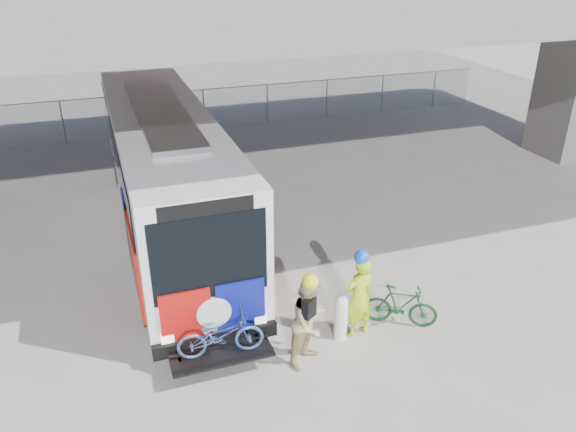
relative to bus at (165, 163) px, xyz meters
name	(u,v)px	position (x,y,z in m)	size (l,w,h in m)	color
ground	(260,257)	(2.00, -2.45, -2.11)	(160.00, 160.00, 0.00)	#9E9991
bus	(165,163)	(0.00, 0.00, 0.00)	(2.67, 12.92, 3.69)	silver
chainlink_fence	(181,100)	(2.00, 9.55, -0.69)	(30.00, 0.06, 30.00)	gray
bollard	(341,316)	(2.65, -6.33, -1.54)	(0.28, 0.28, 1.06)	silver
cyclist_hivis	(359,295)	(3.06, -6.33, -1.11)	(0.77, 0.59, 2.08)	#B7DC17
cyclist_tan	(309,321)	(1.75, -6.79, -1.14)	(1.15, 1.09, 2.05)	tan
bike_parked	(401,306)	(4.10, -6.33, -1.62)	(0.46, 1.62, 0.97)	#15431E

